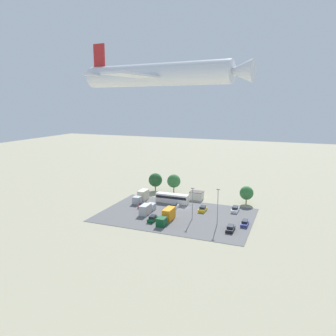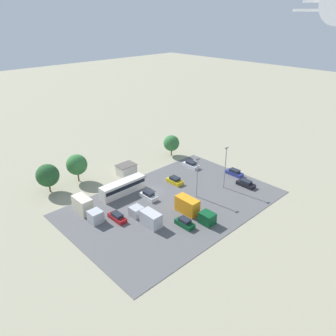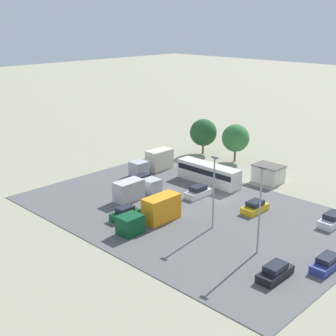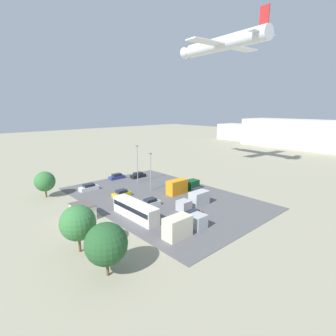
% 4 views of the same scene
% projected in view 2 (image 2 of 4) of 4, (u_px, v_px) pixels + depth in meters
% --- Properties ---
extents(ground_plane, '(400.00, 400.00, 0.00)m').
position_uv_depth(ground_plane, '(152.00, 192.00, 75.81)').
color(ground_plane, gray).
extents(parking_lot_surface, '(45.41, 29.85, 0.08)m').
position_uv_depth(parking_lot_surface, '(174.00, 203.00, 71.16)').
color(parking_lot_surface, '#565659').
rests_on(parking_lot_surface, ground).
extents(shed_building, '(4.66, 3.55, 2.79)m').
position_uv_depth(shed_building, '(126.00, 170.00, 83.10)').
color(shed_building, silver).
rests_on(shed_building, ground).
extents(bus, '(11.18, 2.58, 3.09)m').
position_uv_depth(bus, '(123.00, 187.00, 74.20)').
color(bus, silver).
rests_on(bus, ground).
extents(parked_car_0, '(1.78, 4.54, 1.52)m').
position_uv_depth(parked_car_0, '(234.00, 173.00, 83.08)').
color(parked_car_0, navy).
rests_on(parked_car_0, ground).
extents(parked_car_1, '(1.87, 4.48, 1.54)m').
position_uv_depth(parked_car_1, '(246.00, 184.00, 77.73)').
color(parked_car_1, black).
rests_on(parked_car_1, ground).
extents(parked_car_2, '(1.86, 4.31, 1.66)m').
position_uv_depth(parked_car_2, '(149.00, 196.00, 72.65)').
color(parked_car_2, silver).
rests_on(parked_car_2, ground).
extents(parked_car_3, '(1.96, 4.61, 1.63)m').
position_uv_depth(parked_car_3, '(191.00, 165.00, 87.23)').
color(parked_car_3, silver).
rests_on(parked_car_3, ground).
extents(parked_car_4, '(1.97, 4.16, 1.58)m').
position_uv_depth(parked_car_4, '(175.00, 181.00, 79.12)').
color(parked_car_4, gold).
rests_on(parked_car_4, ground).
extents(parked_car_5, '(1.73, 4.40, 1.51)m').
position_uv_depth(parked_car_5, '(117.00, 217.00, 65.15)').
color(parked_car_5, maroon).
rests_on(parked_car_5, ground).
extents(parked_car_6, '(1.76, 4.07, 1.66)m').
position_uv_depth(parked_car_6, '(185.00, 223.00, 63.27)').
color(parked_car_6, '#0C4723').
rests_on(parked_car_6, ground).
extents(parked_truck_0, '(2.36, 9.37, 3.34)m').
position_uv_depth(parked_truck_0, '(193.00, 209.00, 66.21)').
color(parked_truck_0, '#0C4723').
rests_on(parked_truck_0, ground).
extents(parked_truck_1, '(2.34, 7.85, 2.92)m').
position_uv_depth(parked_truck_1, '(147.00, 217.00, 64.01)').
color(parked_truck_1, '#ADB2B7').
rests_on(parked_truck_1, ground).
extents(parked_truck_2, '(2.47, 8.36, 3.46)m').
position_uv_depth(parked_truck_2, '(86.00, 208.00, 66.42)').
color(parked_truck_2, '#ADB2B7').
rests_on(parked_truck_2, ground).
extents(tree_near_shed, '(4.55, 4.55, 6.02)m').
position_uv_depth(tree_near_shed, '(171.00, 143.00, 93.35)').
color(tree_near_shed, brown).
rests_on(tree_near_shed, ground).
extents(tree_apron_mid, '(5.20, 5.20, 6.81)m').
position_uv_depth(tree_apron_mid, '(48.00, 175.00, 73.98)').
color(tree_apron_mid, brown).
rests_on(tree_apron_mid, ground).
extents(tree_apron_far, '(5.02, 5.02, 6.92)m').
position_uv_depth(tree_apron_far, '(77.00, 165.00, 78.69)').
color(tree_apron_far, brown).
rests_on(tree_apron_far, ground).
extents(light_pole_lot_centre, '(0.90, 0.28, 9.33)m').
position_uv_depth(light_pole_lot_centre, '(197.00, 176.00, 71.44)').
color(light_pole_lot_centre, gray).
rests_on(light_pole_lot_centre, ground).
extents(light_pole_lot_edge, '(0.90, 0.28, 10.18)m').
position_uv_depth(light_pole_lot_edge, '(225.00, 166.00, 75.03)').
color(light_pole_lot_edge, gray).
rests_on(light_pole_lot_edge, ground).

